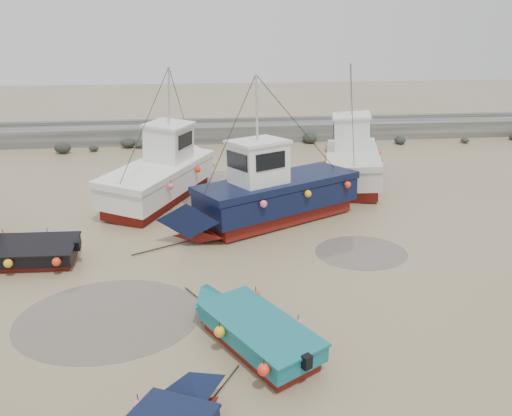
{
  "coord_description": "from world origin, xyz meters",
  "views": [
    {
      "loc": [
        -0.05,
        -14.26,
        8.11
      ],
      "look_at": [
        1.98,
        3.74,
        1.4
      ],
      "focal_mm": 35.0,
      "sensor_mm": 36.0,
      "label": 1
    }
  ],
  "objects_px": {
    "cabin_boat_1": "(164,171)",
    "person": "(133,216)",
    "dinghy_2": "(251,325)",
    "cabin_boat_3": "(354,158)",
    "dinghy_4": "(8,251)",
    "cabin_boat_2": "(266,194)"
  },
  "relations": [
    {
      "from": "dinghy_2",
      "to": "cabin_boat_3",
      "type": "bearing_deg",
      "value": 32.96
    },
    {
      "from": "cabin_boat_2",
      "to": "cabin_boat_1",
      "type": "bearing_deg",
      "value": 21.5
    },
    {
      "from": "cabin_boat_1",
      "to": "person",
      "type": "distance_m",
      "value": 3.15
    },
    {
      "from": "cabin_boat_3",
      "to": "person",
      "type": "relative_size",
      "value": 5.16
    },
    {
      "from": "dinghy_2",
      "to": "cabin_boat_2",
      "type": "relative_size",
      "value": 0.56
    },
    {
      "from": "dinghy_4",
      "to": "cabin_boat_1",
      "type": "xyz_separation_m",
      "value": [
        5.11,
        6.92,
        0.79
      ]
    },
    {
      "from": "dinghy_2",
      "to": "person",
      "type": "bearing_deg",
      "value": 82.99
    },
    {
      "from": "dinghy_4",
      "to": "dinghy_2",
      "type": "bearing_deg",
      "value": -122.51
    },
    {
      "from": "cabin_boat_1",
      "to": "cabin_boat_3",
      "type": "xyz_separation_m",
      "value": [
        9.98,
        1.33,
        0.04
      ]
    },
    {
      "from": "dinghy_4",
      "to": "person",
      "type": "relative_size",
      "value": 3.58
    },
    {
      "from": "dinghy_2",
      "to": "person",
      "type": "relative_size",
      "value": 3.01
    },
    {
      "from": "person",
      "to": "cabin_boat_3",
      "type": "bearing_deg",
      "value": -161.58
    },
    {
      "from": "cabin_boat_2",
      "to": "cabin_boat_3",
      "type": "relative_size",
      "value": 1.04
    },
    {
      "from": "dinghy_4",
      "to": "person",
      "type": "distance_m",
      "value": 5.83
    },
    {
      "from": "dinghy_2",
      "to": "dinghy_4",
      "type": "xyz_separation_m",
      "value": [
        -8.09,
        5.6,
        -0.01
      ]
    },
    {
      "from": "dinghy_2",
      "to": "cabin_boat_1",
      "type": "distance_m",
      "value": 12.89
    },
    {
      "from": "cabin_boat_1",
      "to": "cabin_boat_3",
      "type": "height_order",
      "value": "same"
    },
    {
      "from": "cabin_boat_1",
      "to": "person",
      "type": "bearing_deg",
      "value": -91.59
    },
    {
      "from": "dinghy_2",
      "to": "cabin_boat_1",
      "type": "xyz_separation_m",
      "value": [
        -2.98,
        12.52,
        0.78
      ]
    },
    {
      "from": "cabin_boat_1",
      "to": "person",
      "type": "relative_size",
      "value": 5.52
    },
    {
      "from": "cabin_boat_3",
      "to": "dinghy_2",
      "type": "bearing_deg",
      "value": -101.68
    },
    {
      "from": "cabin_boat_2",
      "to": "person",
      "type": "relative_size",
      "value": 5.39
    }
  ]
}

